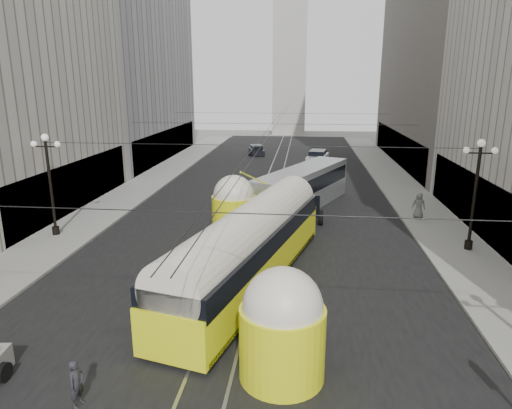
% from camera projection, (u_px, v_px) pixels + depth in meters
% --- Properties ---
extents(road, '(20.00, 85.00, 0.02)m').
position_uv_depth(road, '(270.00, 190.00, 41.72)').
color(road, black).
rests_on(road, ground).
extents(sidewalk_left, '(4.00, 72.00, 0.15)m').
position_uv_depth(sidewalk_left, '(155.00, 178.00, 46.27)').
color(sidewalk_left, gray).
rests_on(sidewalk_left, ground).
extents(sidewalk_right, '(4.00, 72.00, 0.15)m').
position_uv_depth(sidewalk_right, '(397.00, 184.00, 43.85)').
color(sidewalk_right, gray).
rests_on(sidewalk_right, ground).
extents(rail_left, '(0.12, 85.00, 0.04)m').
position_uv_depth(rail_left, '(262.00, 189.00, 41.80)').
color(rail_left, gray).
rests_on(rail_left, ground).
extents(rail_right, '(0.12, 85.00, 0.04)m').
position_uv_depth(rail_right, '(278.00, 190.00, 41.65)').
color(rail_right, gray).
rests_on(rail_right, ground).
extents(building_left_far, '(12.60, 28.60, 28.60)m').
position_uv_depth(building_left_far, '(115.00, 41.00, 54.90)').
color(building_left_far, '#999999').
rests_on(building_left_far, ground).
extents(building_right_far, '(12.60, 32.60, 32.60)m').
position_uv_depth(building_right_far, '(462.00, 18.00, 50.35)').
color(building_right_far, '#514C47').
rests_on(building_right_far, ground).
extents(distant_tower, '(6.00, 6.00, 31.36)m').
position_uv_depth(distant_tower, '(290.00, 51.00, 83.44)').
color(distant_tower, '#B2AFA8').
rests_on(distant_tower, ground).
extents(lamppost_left_mid, '(1.86, 0.44, 6.37)m').
position_uv_depth(lamppost_left_mid, '(50.00, 179.00, 28.09)').
color(lamppost_left_mid, black).
rests_on(lamppost_left_mid, sidewalk_left).
extents(lamppost_right_mid, '(1.86, 0.44, 6.37)m').
position_uv_depth(lamppost_right_mid, '(476.00, 189.00, 25.55)').
color(lamppost_right_mid, black).
rests_on(lamppost_right_mid, sidewalk_right).
extents(catenary, '(25.00, 72.00, 0.23)m').
position_uv_depth(catenary, '(271.00, 126.00, 39.21)').
color(catenary, black).
rests_on(catenary, ground).
extents(streetcar, '(6.64, 17.38, 3.92)m').
position_uv_depth(streetcar, '(250.00, 245.00, 21.95)').
color(streetcar, yellow).
rests_on(streetcar, ground).
extents(city_bus, '(7.43, 12.83, 3.14)m').
position_uv_depth(city_bus, '(303.00, 187.00, 35.10)').
color(city_bus, '#989B9D').
rests_on(city_bus, ground).
extents(sedan_white_far, '(2.90, 5.20, 1.55)m').
position_uv_depth(sedan_white_far, '(317.00, 157.00, 55.27)').
color(sedan_white_far, silver).
rests_on(sedan_white_far, ground).
extents(sedan_dark_far, '(2.60, 4.39, 1.30)m').
position_uv_depth(sedan_dark_far, '(256.00, 150.00, 61.59)').
color(sedan_dark_far, black).
rests_on(sedan_dark_far, ground).
extents(pedestrian_crossing_a, '(0.48, 0.62, 1.52)m').
position_uv_depth(pedestrian_crossing_a, '(77.00, 384.00, 13.71)').
color(pedestrian_crossing_a, '#222328').
rests_on(pedestrian_crossing_a, ground).
extents(pedestrian_sidewalk_right, '(0.99, 0.69, 1.86)m').
position_uv_depth(pedestrian_sidewalk_right, '(419.00, 205.00, 32.26)').
color(pedestrian_sidewalk_right, slate).
rests_on(pedestrian_sidewalk_right, sidewalk_right).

